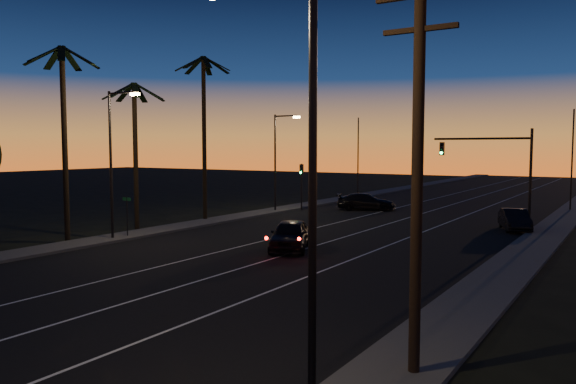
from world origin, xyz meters
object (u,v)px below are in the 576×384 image
Objects in this scene: utility_pole at (418,161)px; cross_car at (366,202)px; lead_car at (290,235)px; right_car at (515,220)px; signal_mast at (496,159)px.

cross_car is (-16.33, 33.33, -4.55)m from utility_pole.
lead_car is 16.98m from right_car.
right_car is at bearing -23.58° from cross_car.
utility_pole is 1.41× the size of signal_mast.
right_car is 14.98m from cross_car.
utility_pole is at bearing -63.90° from cross_car.
utility_pole is 2.15× the size of right_car.
right_car is 0.83× the size of cross_car.
lead_car is 20.86m from cross_car.
lead_car is at bearing -77.15° from cross_car.
signal_mast is at bearing -15.73° from cross_car.
utility_pole is 27.84m from right_car.
utility_pole reaches higher than signal_mast.
utility_pole is at bearing -84.57° from right_car.
right_car is (1.86, -2.65, -4.05)m from signal_mast.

